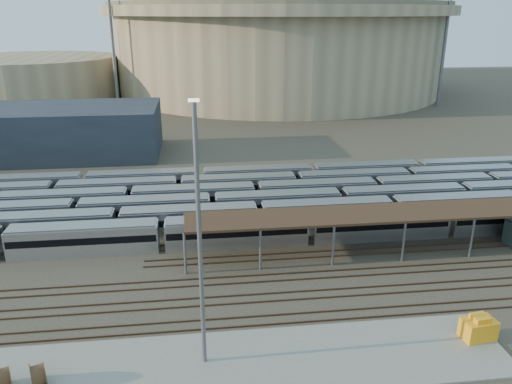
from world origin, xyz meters
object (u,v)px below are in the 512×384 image
object	(u,v)px
cable_reel_east	(38,375)
yellow_equipment	(478,329)
yard_light_pole	(200,242)
cable_reel_west	(4,377)

from	to	relation	value
cable_reel_east	yellow_equipment	xyz separation A→B (m)	(37.90, 1.53, -0.02)
yard_light_pole	cable_reel_west	bearing A→B (deg)	-175.78
cable_reel_east	yellow_equipment	world-z (taller)	cable_reel_east
cable_reel_east	cable_reel_west	bearing A→B (deg)	177.26
cable_reel_east	yellow_equipment	size ratio (longest dim) A/B	0.64
yard_light_pole	yellow_equipment	size ratio (longest dim) A/B	7.50
cable_reel_east	yard_light_pole	bearing A→B (deg)	5.61
cable_reel_east	yellow_equipment	bearing A→B (deg)	2.30
cable_reel_east	yellow_equipment	distance (m)	37.93
cable_reel_east	yard_light_pole	distance (m)	16.72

